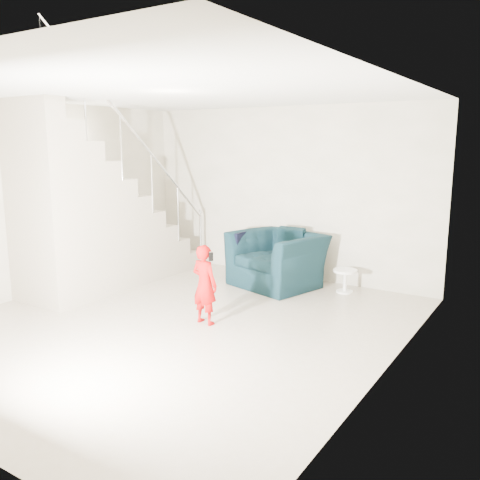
% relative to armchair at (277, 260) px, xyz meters
% --- Properties ---
extents(floor, '(5.50, 5.50, 0.00)m').
position_rel_armchair_xyz_m(floor, '(-0.21, -2.14, -0.40)').
color(floor, gray).
rests_on(floor, ground).
extents(ceiling, '(5.50, 5.50, 0.00)m').
position_rel_armchair_xyz_m(ceiling, '(-0.21, -2.14, 2.30)').
color(ceiling, silver).
rests_on(ceiling, back_wall).
extents(back_wall, '(5.00, 0.00, 5.00)m').
position_rel_armchair_xyz_m(back_wall, '(-0.21, 0.61, 0.95)').
color(back_wall, '#A29C83').
rests_on(back_wall, floor).
extents(left_wall, '(0.00, 5.50, 5.50)m').
position_rel_armchair_xyz_m(left_wall, '(-2.71, -2.14, 0.95)').
color(left_wall, '#A29C83').
rests_on(left_wall, floor).
extents(right_wall, '(0.00, 5.50, 5.50)m').
position_rel_armchair_xyz_m(right_wall, '(2.29, -2.14, 0.95)').
color(right_wall, '#A29C83').
rests_on(right_wall, floor).
extents(armchair, '(1.48, 1.38, 0.81)m').
position_rel_armchair_xyz_m(armchair, '(0.00, 0.00, 0.00)').
color(armchair, black).
rests_on(armchair, floor).
extents(toddler, '(0.37, 0.26, 0.97)m').
position_rel_armchair_xyz_m(toddler, '(0.07, -1.92, 0.08)').
color(toddler, '#910404').
rests_on(toddler, floor).
extents(side_table, '(0.34, 0.34, 0.34)m').
position_rel_armchair_xyz_m(side_table, '(1.01, 0.20, -0.17)').
color(side_table, white).
rests_on(side_table, floor).
extents(staircase, '(1.02, 3.03, 3.62)m').
position_rel_armchair_xyz_m(staircase, '(-2.21, -1.59, 0.54)').
color(staircase, '#ADA089').
rests_on(staircase, floor).
extents(cushion, '(0.44, 0.21, 0.43)m').
position_rel_armchair_xyz_m(cushion, '(0.07, 0.36, 0.24)').
color(cushion, black).
rests_on(cushion, armchair).
extents(throw, '(0.05, 0.52, 0.58)m').
position_rel_armchair_xyz_m(throw, '(-0.53, -0.07, 0.10)').
color(throw, black).
rests_on(throw, armchair).
extents(phone, '(0.04, 0.05, 0.10)m').
position_rel_armchair_xyz_m(phone, '(0.18, -1.94, 0.44)').
color(phone, black).
rests_on(phone, toddler).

